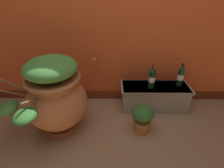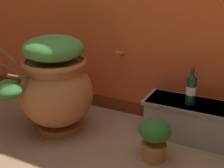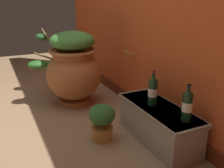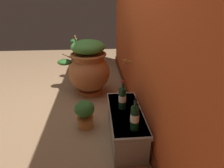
# 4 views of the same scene
# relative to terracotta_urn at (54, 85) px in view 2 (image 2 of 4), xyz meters

# --- Properties ---
(terracotta_urn) EXTENTS (0.88, 0.79, 0.83)m
(terracotta_urn) POSITION_rel_terracotta_urn_xyz_m (0.00, 0.00, 0.00)
(terracotta_urn) COLOR #B26638
(terracotta_urn) RESTS_ON ground_plane
(stone_ledge) EXTENTS (0.86, 0.33, 0.31)m
(stone_ledge) POSITION_rel_terracotta_urn_xyz_m (1.11, 0.40, -0.25)
(stone_ledge) COLOR #9E9384
(stone_ledge) RESTS_ON ground_plane
(wine_bottle_left) EXTENTS (0.08, 0.08, 0.31)m
(wine_bottle_left) POSITION_rel_terracotta_urn_xyz_m (1.04, 0.37, 0.02)
(wine_bottle_left) COLOR black
(wine_bottle_left) RESTS_ON stone_ledge
(potted_shrub) EXTENTS (0.23, 0.22, 0.33)m
(potted_shrub) POSITION_rel_terracotta_urn_xyz_m (0.89, -0.03, -0.24)
(potted_shrub) COLOR #CC7F3D
(potted_shrub) RESTS_ON ground_plane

